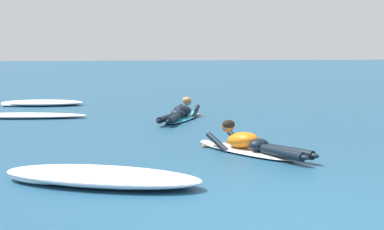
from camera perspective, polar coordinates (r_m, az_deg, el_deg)
name	(u,v)px	position (r m, az deg, el deg)	size (l,w,h in m)	color
ground_plane	(167,110)	(15.65, -2.45, 0.45)	(120.00, 120.00, 0.00)	navy
surfer_near	(249,145)	(9.32, 5.65, -2.94)	(1.53, 2.40, 0.54)	white
surfer_far	(181,114)	(13.60, -1.11, 0.11)	(1.48, 2.66, 0.54)	#2DB2D1
whitewater_front	(42,103)	(17.53, -14.45, 1.16)	(2.47, 1.25, 0.16)	white
whitewater_back	(102,177)	(7.30, -8.84, -6.00)	(2.71, 1.87, 0.21)	white
whitewater_far_band	(21,116)	(14.53, -16.42, -0.06)	(3.22, 1.11, 0.12)	white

